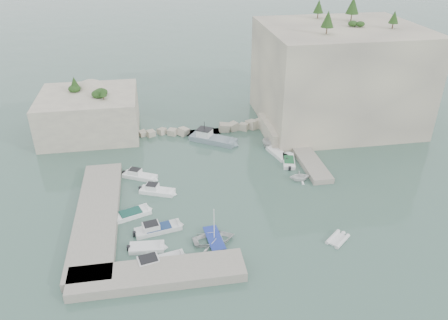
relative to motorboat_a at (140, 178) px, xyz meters
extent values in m
plane|color=#416256|center=(11.86, -8.14, 0.00)|extent=(400.00, 400.00, 0.00)
cube|color=beige|center=(34.86, 14.86, 8.50)|extent=(26.00, 22.00, 17.00)
cube|color=beige|center=(24.86, 9.86, 1.25)|extent=(8.00, 10.00, 2.50)
cube|color=beige|center=(-8.14, 16.86, 3.50)|extent=(16.00, 14.00, 7.00)
cube|color=#9E9689|center=(-5.14, -9.14, 0.55)|extent=(5.00, 24.00, 1.10)
cube|color=#9E9689|center=(1.86, -20.64, 0.55)|extent=(18.00, 4.00, 1.10)
cube|color=#9E9689|center=(25.36, 1.86, 0.40)|extent=(3.00, 16.00, 0.80)
cube|color=beige|center=(10.86, 13.86, 0.70)|extent=(28.00, 3.00, 1.40)
imported|color=white|center=(8.44, -15.73, 0.00)|extent=(5.30, 4.06, 1.02)
imported|color=white|center=(22.36, -4.42, 0.00)|extent=(3.09, 2.69, 1.59)
imported|color=silver|center=(21.87, 6.68, 0.00)|extent=(4.82, 2.29, 1.79)
cylinder|color=white|center=(8.44, -15.73, 2.61)|extent=(0.10, 0.10, 4.20)
cone|color=#1E4219|center=(29.86, 9.86, 19.27)|extent=(1.96, 1.96, 2.45)
cone|color=#1E4219|center=(37.86, 18.86, 19.60)|extent=(2.24, 2.24, 2.80)
cone|color=#1E4219|center=(41.86, 11.86, 18.82)|extent=(1.57, 1.57, 1.96)
cone|color=#1E4219|center=(32.86, 21.86, 19.08)|extent=(1.79, 1.79, 2.24)
cone|color=#1E4219|center=(-10.14, 18.86, 8.62)|extent=(1.40, 1.40, 1.75)
cone|color=#1E4219|center=(-5.14, 13.86, 8.30)|extent=(1.12, 1.12, 1.40)
camera|label=1|loc=(3.01, -54.82, 32.36)|focal=35.00mm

